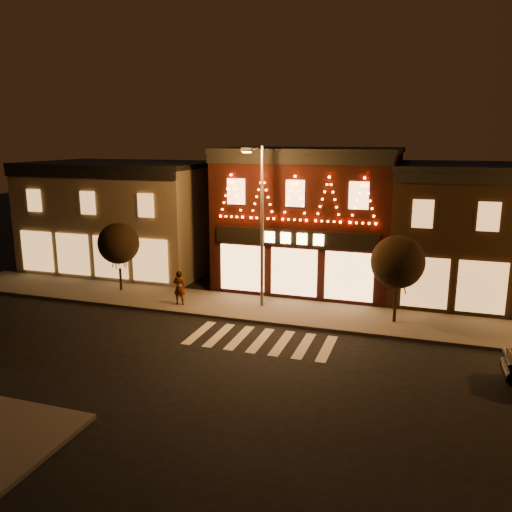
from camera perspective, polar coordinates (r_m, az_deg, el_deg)
The scene contains 9 objects.
ground at distance 20.14m, azimuth -3.08°, elevation -13.27°, with size 120.00×120.00×0.00m, color black.
sidewalk_far at distance 26.74m, azimuth 7.27°, elevation -6.46°, with size 44.00×4.00×0.15m, color #47423D.
building_left at distance 36.93m, azimuth -14.14°, elevation 4.33°, with size 12.20×8.28×7.30m.
building_pulp at distance 31.86m, azimuth 6.03°, elevation 4.27°, with size 10.20×8.34×8.30m.
building_right_a at distance 31.36m, azimuth 23.24°, elevation 2.42°, with size 9.20×8.28×7.50m.
streetlamp_mid at distance 26.48m, azimuth 0.44°, elevation 4.52°, with size 0.60×1.91×8.33m.
tree_left at distance 30.97m, azimuth -14.84°, elevation 1.34°, with size 2.37×2.37×3.97m.
tree_right at distance 25.50m, azimuth 15.27°, elevation -0.65°, with size 2.54×2.54×4.24m.
pedestrian at distance 28.02m, azimuth -8.39°, elevation -3.45°, with size 0.67×0.44×1.85m, color gray.
Camera 1 is at (6.68, -16.82, 8.83)m, focal length 36.48 mm.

